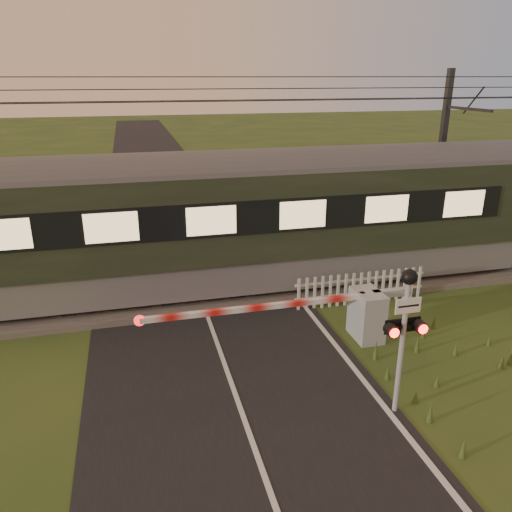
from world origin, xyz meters
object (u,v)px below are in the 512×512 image
object	(u,v)px
catenary_mast	(442,158)
boom_gate	(357,313)
picket_fence	(361,288)
crossing_signal	(405,317)

from	to	relation	value
catenary_mast	boom_gate	bearing A→B (deg)	-134.68
picket_fence	boom_gate	bearing A→B (deg)	-117.94
crossing_signal	catenary_mast	world-z (taller)	catenary_mast
boom_gate	crossing_signal	xyz separation A→B (m)	(-0.48, -2.81, 1.34)
catenary_mast	crossing_signal	bearing A→B (deg)	-126.01
boom_gate	picket_fence	distance (m)	2.10
boom_gate	crossing_signal	bearing A→B (deg)	-99.74
boom_gate	crossing_signal	distance (m)	3.16
crossing_signal	catenary_mast	distance (m)	10.92
boom_gate	catenary_mast	size ratio (longest dim) A/B	1.04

